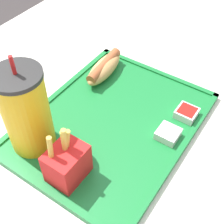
{
  "coord_description": "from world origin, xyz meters",
  "views": [
    {
      "loc": [
        -0.4,
        -0.27,
        1.28
      ],
      "look_at": [
        -0.03,
        -0.02,
        0.8
      ],
      "focal_mm": 50.0,
      "sensor_mm": 36.0,
      "label": 1
    }
  ],
  "objects_px": {
    "fries_carton": "(67,163)",
    "sauce_cup_ketchup": "(187,113)",
    "hot_dog_far": "(104,68)",
    "soda_cup": "(26,111)",
    "sauce_cup_mayo": "(169,133)"
  },
  "relations": [
    {
      "from": "sauce_cup_mayo",
      "to": "soda_cup",
      "type": "bearing_deg",
      "value": 126.86
    },
    {
      "from": "soda_cup",
      "to": "sauce_cup_ketchup",
      "type": "height_order",
      "value": "soda_cup"
    },
    {
      "from": "hot_dog_far",
      "to": "sauce_cup_mayo",
      "type": "bearing_deg",
      "value": -111.71
    },
    {
      "from": "hot_dog_far",
      "to": "sauce_cup_ketchup",
      "type": "distance_m",
      "value": 0.23
    },
    {
      "from": "soda_cup",
      "to": "sauce_cup_mayo",
      "type": "xyz_separation_m",
      "value": [
        0.16,
        -0.22,
        -0.08
      ]
    },
    {
      "from": "fries_carton",
      "to": "sauce_cup_ketchup",
      "type": "relative_size",
      "value": 2.79
    },
    {
      "from": "fries_carton",
      "to": "sauce_cup_ketchup",
      "type": "height_order",
      "value": "fries_carton"
    },
    {
      "from": "soda_cup",
      "to": "sauce_cup_mayo",
      "type": "distance_m",
      "value": 0.28
    },
    {
      "from": "fries_carton",
      "to": "hot_dog_far",
      "type": "bearing_deg",
      "value": 22.27
    },
    {
      "from": "fries_carton",
      "to": "sauce_cup_mayo",
      "type": "height_order",
      "value": "fries_carton"
    },
    {
      "from": "fries_carton",
      "to": "sauce_cup_mayo",
      "type": "bearing_deg",
      "value": -30.87
    },
    {
      "from": "sauce_cup_mayo",
      "to": "sauce_cup_ketchup",
      "type": "height_order",
      "value": "same"
    },
    {
      "from": "hot_dog_far",
      "to": "sauce_cup_ketchup",
      "type": "relative_size",
      "value": 3.22
    },
    {
      "from": "fries_carton",
      "to": "sauce_cup_ketchup",
      "type": "xyz_separation_m",
      "value": [
        0.26,
        -0.12,
        -0.03
      ]
    },
    {
      "from": "soda_cup",
      "to": "hot_dog_far",
      "type": "xyz_separation_m",
      "value": [
        0.25,
        0.0,
        -0.07
      ]
    }
  ]
}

